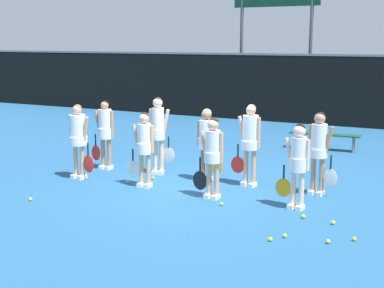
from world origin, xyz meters
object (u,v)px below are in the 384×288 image
at_px(player_1, 144,143).
at_px(player_3, 298,159).
at_px(player_4, 105,129).
at_px(tennis_ball_6, 285,236).
at_px(scoreboard, 276,6).
at_px(tennis_ball_3, 328,242).
at_px(player_7, 250,138).
at_px(tennis_ball_4, 128,182).
at_px(player_0, 78,135).
at_px(tennis_ball_8, 303,216).
at_px(player_2, 212,152).
at_px(tennis_ball_2, 222,204).
at_px(tennis_ball_9, 153,178).
at_px(player_6, 207,139).
at_px(tennis_ball_5, 270,239).
at_px(bench_courtside, 324,136).
at_px(tennis_ball_7, 30,199).
at_px(player_8, 319,146).
at_px(player_5, 158,129).
at_px(tennis_ball_0, 354,239).
at_px(tennis_ball_1, 333,223).

distance_m(player_1, player_3, 3.33).
height_order(player_4, tennis_ball_6, player_4).
bearing_deg(tennis_ball_6, scoreboard, 109.09).
bearing_deg(player_4, tennis_ball_3, -25.12).
bearing_deg(player_7, tennis_ball_4, -148.84).
distance_m(player_0, tennis_ball_8, 5.40).
relative_size(player_2, tennis_ball_6, 23.80).
xyz_separation_m(player_4, tennis_ball_8, (5.29, -1.48, -0.94)).
relative_size(player_0, tennis_ball_4, 25.17).
bearing_deg(player_0, player_4, 94.73).
distance_m(scoreboard, tennis_ball_2, 13.24).
distance_m(tennis_ball_8, tennis_ball_9, 3.91).
xyz_separation_m(player_7, tennis_ball_2, (0.04, -1.55, -1.02)).
distance_m(player_6, tennis_ball_6, 3.82).
distance_m(tennis_ball_4, tennis_ball_9, 0.62).
distance_m(player_2, tennis_ball_5, 2.63).
bearing_deg(tennis_ball_6, player_0, 163.99).
bearing_deg(bench_courtside, player_1, -117.91).
distance_m(tennis_ball_2, tennis_ball_3, 2.47).
relative_size(scoreboard, tennis_ball_9, 86.85).
xyz_separation_m(tennis_ball_5, tennis_ball_7, (-4.88, -0.07, -0.00)).
height_order(player_6, player_8, player_8).
xyz_separation_m(tennis_ball_5, tennis_ball_8, (0.17, 1.31, 0.00)).
bearing_deg(player_4, tennis_ball_7, -87.61).
height_order(player_4, player_8, player_8).
distance_m(tennis_ball_4, tennis_ball_7, 2.18).
bearing_deg(player_5, scoreboard, 82.10).
bearing_deg(player_8, tennis_ball_2, -125.66).
distance_m(player_4, tennis_ball_0, 6.73).
distance_m(bench_courtside, tennis_ball_9, 5.75).
bearing_deg(tennis_ball_7, player_0, 97.62).
bearing_deg(player_6, tennis_ball_7, -124.78).
xyz_separation_m(tennis_ball_7, tennis_ball_8, (5.04, 1.38, 0.00)).
bearing_deg(tennis_ball_8, tennis_ball_0, -34.83).
relative_size(tennis_ball_5, tennis_ball_8, 0.96).
distance_m(player_2, tennis_ball_8, 2.19).
relative_size(player_0, tennis_ball_7, 25.20).
xyz_separation_m(bench_courtside, player_2, (-0.86, -5.80, 0.54)).
distance_m(player_4, player_5, 1.41).
xyz_separation_m(player_0, tennis_ball_5, (5.12, -1.77, -0.97)).
height_order(player_5, tennis_ball_2, player_5).
height_order(scoreboard, player_3, scoreboard).
distance_m(scoreboard, player_5, 11.07).
bearing_deg(player_5, tennis_ball_8, -34.31).
bearing_deg(player_4, player_6, -0.62).
relative_size(tennis_ball_1, tennis_ball_3, 1.03).
distance_m(player_4, tennis_ball_5, 5.91).
distance_m(player_7, tennis_ball_2, 1.86).
bearing_deg(player_1, bench_courtside, 59.91).
height_order(tennis_ball_0, tennis_ball_6, same).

